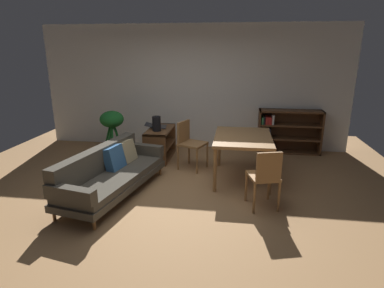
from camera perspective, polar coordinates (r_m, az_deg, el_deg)
name	(u,v)px	position (r m, az deg, el deg)	size (l,w,h in m)	color
ground_plane	(169,195)	(5.00, -4.20, -9.16)	(8.16, 8.16, 0.00)	#A87A4C
back_wall_panel	(193,87)	(7.21, 0.13, 10.10)	(6.80, 0.10, 2.70)	silver
fabric_couch	(111,172)	(5.10, -14.36, -4.80)	(1.15, 2.20, 0.72)	brown
media_console	(160,143)	(6.59, -5.71, 0.09)	(0.45, 1.01, 0.62)	brown
open_laptop	(157,126)	(6.65, -6.28, 3.20)	(0.47, 0.37, 0.08)	#333338
desk_speaker	(157,124)	(6.31, -6.37, 3.64)	(0.17, 0.17, 0.29)	black
potted_floor_plant	(112,126)	(6.77, -14.09, 3.14)	(0.48, 0.51, 0.96)	brown
dining_table	(243,140)	(5.44, 9.09, 0.66)	(0.95, 1.30, 0.77)	olive
dining_chair_near	(190,141)	(5.93, -0.45, 0.46)	(0.57, 0.57, 0.89)	olive
dining_chair_far	(265,176)	(4.52, 12.91, -5.53)	(0.48, 0.51, 0.87)	olive
bookshelf	(285,131)	(7.18, 16.26, 2.19)	(1.32, 0.35, 0.94)	#56351E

